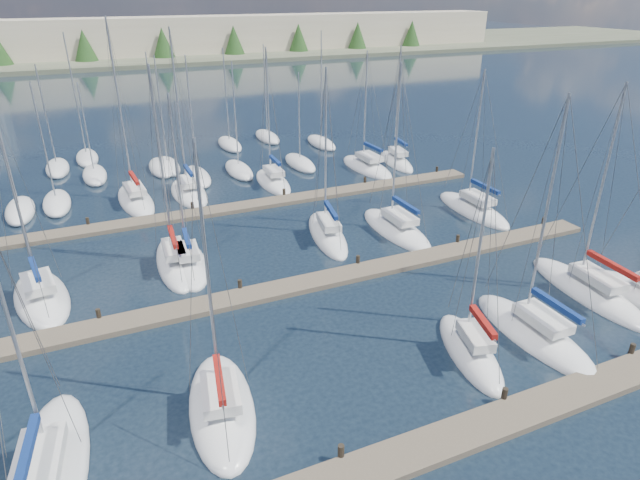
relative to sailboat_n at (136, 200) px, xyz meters
name	(u,v)px	position (x,y,z in m)	size (l,w,h in m)	color
ground	(178,129)	(8.04, 24.88, -0.19)	(400.00, 400.00, 0.00)	#1A2734
dock_near	(440,443)	(8.04, -33.11, -0.04)	(44.00, 1.93, 1.10)	#6B5E4C
dock_mid	(307,283)	(8.04, -19.11, -0.04)	(44.00, 1.93, 1.10)	#6B5E4C
dock_far	(243,207)	(8.04, -5.11, -0.04)	(44.00, 1.93, 1.10)	#6B5E4C
sailboat_n	(136,200)	(0.00, 0.00, 0.00)	(3.26, 8.88, 15.55)	white
sailboat_i	(175,262)	(1.05, -13.05, 0.00)	(2.76, 8.35, 13.53)	white
sailboat_c	(222,407)	(0.50, -27.62, -0.01)	(3.96, 7.88, 12.70)	white
sailboat_q	(367,167)	(22.67, 0.28, -0.03)	(3.28, 8.47, 12.13)	white
sailboat_d	(470,351)	(12.93, -28.76, 0.00)	(3.79, 6.96, 11.25)	white
sailboat_j	(189,265)	(1.83, -13.75, -0.01)	(2.98, 7.12, 11.95)	white
sailboat_k	(327,234)	(12.20, -13.05, -0.01)	(3.84, 8.61, 12.76)	white
sailboat_p	(273,182)	(12.41, -0.20, -0.01)	(2.81, 7.61, 12.88)	white
sailboat_l	(396,229)	(17.35, -14.27, -0.02)	(2.83, 8.58, 12.97)	white
sailboat_m	(473,209)	(25.22, -13.42, -0.02)	(2.81, 8.61, 11.98)	white
sailboat_f	(588,291)	(23.20, -26.83, -0.02)	(3.20, 9.33, 13.06)	white
sailboat_b	(47,476)	(-6.39, -28.51, -0.02)	(3.98, 9.54, 12.68)	white
sailboat_o	(189,192)	(4.58, 0.07, 0.00)	(2.95, 7.89, 14.68)	white
sailboat_h	(41,297)	(-6.96, -14.35, -0.02)	(4.11, 8.02, 12.94)	white
sailboat_e	(533,333)	(17.01, -28.83, -0.01)	(2.76, 8.37, 13.28)	white
sailboat_r	(396,161)	(26.42, 0.72, 0.00)	(3.33, 7.69, 12.39)	white
distant_boats	(163,166)	(3.70, 8.64, 0.10)	(36.93, 20.75, 13.30)	#9EA0A5
shoreline	(57,28)	(-5.25, 114.65, 7.25)	(400.00, 60.00, 38.00)	#666B51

